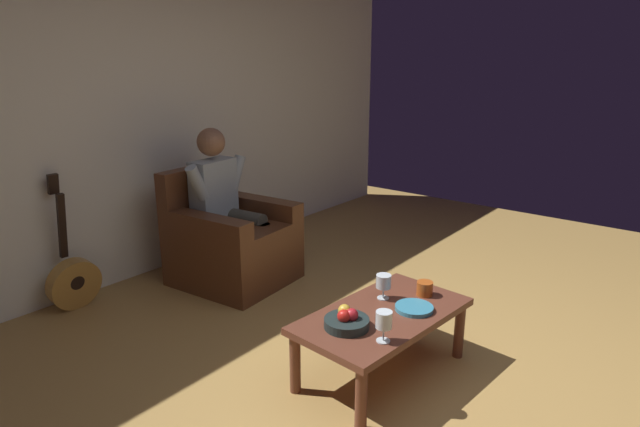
{
  "coord_description": "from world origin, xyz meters",
  "views": [
    {
      "loc": [
        2.43,
        0.93,
        1.75
      ],
      "look_at": [
        -0.22,
        -1.17,
        0.75
      ],
      "focal_mm": 30.11,
      "sensor_mm": 36.0,
      "label": 1
    }
  ],
  "objects_px": {
    "fruit_bowl": "(347,321)",
    "candle_jar": "(425,288)",
    "coffee_table": "(383,321)",
    "wine_glass_far": "(384,283)",
    "person_seated": "(225,200)",
    "wine_glass_near": "(384,322)",
    "guitar": "(73,279)",
    "armchair": "(230,242)",
    "decorative_dish": "(414,308)"
  },
  "relations": [
    {
      "from": "candle_jar",
      "to": "decorative_dish",
      "type": "bearing_deg",
      "value": 12.73
    },
    {
      "from": "decorative_dish",
      "to": "wine_glass_near",
      "type": "bearing_deg",
      "value": 6.66
    },
    {
      "from": "person_seated",
      "to": "decorative_dish",
      "type": "bearing_deg",
      "value": 77.02
    },
    {
      "from": "person_seated",
      "to": "decorative_dish",
      "type": "xyz_separation_m",
      "value": [
        0.25,
        1.83,
        -0.27
      ]
    },
    {
      "from": "guitar",
      "to": "person_seated",
      "type": "bearing_deg",
      "value": 155.73
    },
    {
      "from": "coffee_table",
      "to": "guitar",
      "type": "relative_size",
      "value": 1.09
    },
    {
      "from": "coffee_table",
      "to": "guitar",
      "type": "distance_m",
      "value": 2.27
    },
    {
      "from": "armchair",
      "to": "candle_jar",
      "type": "relative_size",
      "value": 9.39
    },
    {
      "from": "wine_glass_near",
      "to": "decorative_dish",
      "type": "distance_m",
      "value": 0.42
    },
    {
      "from": "wine_glass_far",
      "to": "decorative_dish",
      "type": "bearing_deg",
      "value": 84.89
    },
    {
      "from": "coffee_table",
      "to": "guitar",
      "type": "xyz_separation_m",
      "value": [
        0.66,
        -2.18,
        -0.11
      ]
    },
    {
      "from": "wine_glass_near",
      "to": "wine_glass_far",
      "type": "bearing_deg",
      "value": -148.01
    },
    {
      "from": "armchair",
      "to": "coffee_table",
      "type": "relative_size",
      "value": 0.85
    },
    {
      "from": "wine_glass_far",
      "to": "person_seated",
      "type": "bearing_deg",
      "value": -98.22
    },
    {
      "from": "guitar",
      "to": "armchair",
      "type": "bearing_deg",
      "value": 154.2
    },
    {
      "from": "guitar",
      "to": "fruit_bowl",
      "type": "distance_m",
      "value": 2.16
    },
    {
      "from": "armchair",
      "to": "candle_jar",
      "type": "bearing_deg",
      "value": 83.48
    },
    {
      "from": "fruit_bowl",
      "to": "candle_jar",
      "type": "relative_size",
      "value": 2.48
    },
    {
      "from": "wine_glass_near",
      "to": "wine_glass_far",
      "type": "distance_m",
      "value": 0.5
    },
    {
      "from": "wine_glass_near",
      "to": "fruit_bowl",
      "type": "bearing_deg",
      "value": -91.61
    },
    {
      "from": "coffee_table",
      "to": "armchair",
      "type": "bearing_deg",
      "value": -103.09
    },
    {
      "from": "person_seated",
      "to": "fruit_bowl",
      "type": "relative_size",
      "value": 5.11
    },
    {
      "from": "armchair",
      "to": "person_seated",
      "type": "bearing_deg",
      "value": -90.0
    },
    {
      "from": "guitar",
      "to": "wine_glass_near",
      "type": "relative_size",
      "value": 6.01
    },
    {
      "from": "fruit_bowl",
      "to": "candle_jar",
      "type": "distance_m",
      "value": 0.62
    },
    {
      "from": "armchair",
      "to": "fruit_bowl",
      "type": "height_order",
      "value": "armchair"
    },
    {
      "from": "coffee_table",
      "to": "candle_jar",
      "type": "distance_m",
      "value": 0.37
    },
    {
      "from": "person_seated",
      "to": "guitar",
      "type": "distance_m",
      "value": 1.22
    },
    {
      "from": "wine_glass_far",
      "to": "fruit_bowl",
      "type": "bearing_deg",
      "value": 4.65
    },
    {
      "from": "wine_glass_far",
      "to": "decorative_dish",
      "type": "xyz_separation_m",
      "value": [
        0.02,
        0.22,
        -0.09
      ]
    },
    {
      "from": "coffee_table",
      "to": "decorative_dish",
      "type": "relative_size",
      "value": 4.99
    },
    {
      "from": "person_seated",
      "to": "wine_glass_near",
      "type": "xyz_separation_m",
      "value": [
        0.65,
        1.87,
        -0.17
      ]
    },
    {
      "from": "wine_glass_far",
      "to": "candle_jar",
      "type": "distance_m",
      "value": 0.26
    },
    {
      "from": "coffee_table",
      "to": "wine_glass_near",
      "type": "bearing_deg",
      "value": 32.04
    },
    {
      "from": "guitar",
      "to": "fruit_bowl",
      "type": "relative_size",
      "value": 4.1
    },
    {
      "from": "coffee_table",
      "to": "wine_glass_far",
      "type": "relative_size",
      "value": 7.2
    },
    {
      "from": "wine_glass_near",
      "to": "candle_jar",
      "type": "bearing_deg",
      "value": -171.21
    },
    {
      "from": "guitar",
      "to": "decorative_dish",
      "type": "xyz_separation_m",
      "value": [
        -0.79,
        2.3,
        0.17
      ]
    },
    {
      "from": "armchair",
      "to": "fruit_bowl",
      "type": "bearing_deg",
      "value": 62.87
    },
    {
      "from": "fruit_bowl",
      "to": "decorative_dish",
      "type": "height_order",
      "value": "fruit_bowl"
    },
    {
      "from": "guitar",
      "to": "wine_glass_far",
      "type": "xyz_separation_m",
      "value": [
        -0.81,
        2.08,
        0.26
      ]
    },
    {
      "from": "coffee_table",
      "to": "wine_glass_far",
      "type": "distance_m",
      "value": 0.24
    },
    {
      "from": "person_seated",
      "to": "wine_glass_far",
      "type": "height_order",
      "value": "person_seated"
    },
    {
      "from": "person_seated",
      "to": "fruit_bowl",
      "type": "height_order",
      "value": "person_seated"
    },
    {
      "from": "wine_glass_far",
      "to": "candle_jar",
      "type": "height_order",
      "value": "wine_glass_far"
    },
    {
      "from": "coffee_table",
      "to": "candle_jar",
      "type": "bearing_deg",
      "value": 168.07
    },
    {
      "from": "fruit_bowl",
      "to": "candle_jar",
      "type": "xyz_separation_m",
      "value": [
        -0.61,
        0.13,
        0.0
      ]
    },
    {
      "from": "wine_glass_near",
      "to": "decorative_dish",
      "type": "height_order",
      "value": "wine_glass_near"
    },
    {
      "from": "guitar",
      "to": "decorative_dish",
      "type": "distance_m",
      "value": 2.43
    },
    {
      "from": "armchair",
      "to": "guitar",
      "type": "height_order",
      "value": "guitar"
    }
  ]
}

